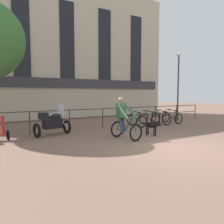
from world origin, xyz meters
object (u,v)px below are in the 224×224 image
object	(u,v)px
cyclist_with_bike	(124,120)
dog	(152,125)
parked_bicycle_near_lamp	(137,120)
parked_bicycle_far_end	(172,117)
street_lamp	(178,83)
parked_bicycle_mid_right	(161,118)
parked_bicycle_mid_left	(149,119)
parked_motorcycle	(52,123)

from	to	relation	value
cyclist_with_bike	dog	bearing A→B (deg)	-13.70
parked_bicycle_near_lamp	parked_bicycle_far_end	xyz separation A→B (m)	(2.74, -0.00, 0.00)
parked_bicycle_far_end	street_lamp	world-z (taller)	street_lamp
dog	cyclist_with_bike	bearing A→B (deg)	155.01
cyclist_with_bike	parked_bicycle_mid_right	world-z (taller)	cyclist_with_bike
cyclist_with_bike	parked_bicycle_near_lamp	xyz separation A→B (m)	(2.43, 2.33, -0.41)
parked_bicycle_mid_left	parked_bicycle_mid_right	size ratio (longest dim) A/B	0.95
cyclist_with_bike	parked_bicycle_near_lamp	bearing A→B (deg)	34.56
cyclist_with_bike	parked_bicycle_far_end	distance (m)	5.69
cyclist_with_bike	parked_motorcycle	size ratio (longest dim) A/B	1.02
parked_motorcycle	street_lamp	distance (m)	8.98
cyclist_with_bike	street_lamp	size ratio (longest dim) A/B	0.37
parked_bicycle_near_lamp	parked_bicycle_far_end	size ratio (longest dim) A/B	1.07
street_lamp	parked_bicycle_near_lamp	bearing A→B (deg)	-170.06
cyclist_with_bike	parked_bicycle_far_end	size ratio (longest dim) A/B	1.53
parked_bicycle_near_lamp	parked_bicycle_mid_left	xyz separation A→B (m)	(0.91, -0.00, 0.00)
parked_bicycle_mid_left	parked_bicycle_far_end	size ratio (longest dim) A/B	1.01
cyclist_with_bike	parked_bicycle_mid_right	xyz separation A→B (m)	(4.26, 2.33, -0.41)
dog	parked_bicycle_near_lamp	bearing A→B (deg)	46.98
parked_bicycle_mid_left	parked_bicycle_mid_right	xyz separation A→B (m)	(0.91, 0.00, 0.00)
cyclist_with_bike	parked_bicycle_near_lamp	distance (m)	3.39
parked_bicycle_mid_left	parked_bicycle_mid_right	bearing A→B (deg)	179.29
parked_bicycle_near_lamp	street_lamp	world-z (taller)	street_lamp
parked_motorcycle	street_lamp	world-z (taller)	street_lamp
parked_bicycle_mid_left	street_lamp	distance (m)	3.81
parked_motorcycle	parked_bicycle_near_lamp	xyz separation A→B (m)	(4.75, 0.17, -0.20)
cyclist_with_bike	parked_bicycle_mid_left	size ratio (longest dim) A/B	1.52
parked_bicycle_near_lamp	parked_bicycle_mid_left	world-z (taller)	same
street_lamp	cyclist_with_bike	bearing A→B (deg)	-154.67
parked_bicycle_mid_left	street_lamp	xyz separation A→B (m)	(3.05, 0.69, 2.18)
parked_motorcycle	street_lamp	bearing A→B (deg)	-97.51
cyclist_with_bike	parked_bicycle_far_end	world-z (taller)	cyclist_with_bike
cyclist_with_bike	dog	world-z (taller)	cyclist_with_bike
parked_bicycle_near_lamp	parked_bicycle_far_end	bearing A→B (deg)	-172.13
dog	parked_bicycle_near_lamp	xyz separation A→B (m)	(1.01, 2.44, -0.09)
parked_bicycle_far_end	street_lamp	xyz separation A→B (m)	(1.22, 0.69, 2.18)
dog	parked_bicycle_mid_left	xyz separation A→B (m)	(1.93, 2.44, -0.09)
parked_motorcycle	parked_bicycle_mid_left	distance (m)	5.68
street_lamp	parked_bicycle_far_end	bearing A→B (deg)	-150.37
parked_bicycle_far_end	dog	bearing A→B (deg)	32.86
dog	parked_bicycle_mid_right	world-z (taller)	parked_bicycle_mid_right
parked_bicycle_near_lamp	parked_bicycle_mid_left	bearing A→B (deg)	-172.14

